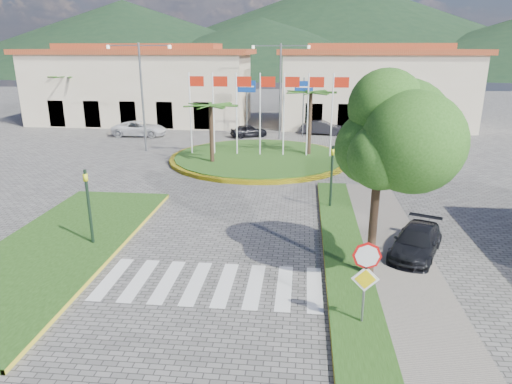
# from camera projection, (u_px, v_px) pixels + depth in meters

# --- Properties ---
(ground) EXTENTS (160.00, 160.00, 0.00)m
(ground) POSITION_uv_depth(u_px,v_px,m) (176.00, 360.00, 11.69)
(ground) COLOR #595654
(ground) RESTS_ON ground
(sidewalk_right) EXTENTS (4.00, 28.00, 0.15)m
(sidewalk_right) POSITION_uv_depth(u_px,v_px,m) (401.00, 326.00, 12.97)
(sidewalk_right) COLOR gray
(sidewalk_right) RESTS_ON ground
(verge_right) EXTENTS (1.60, 28.00, 0.18)m
(verge_right) POSITION_uv_depth(u_px,v_px,m) (358.00, 323.00, 13.09)
(verge_right) COLOR #1E4012
(verge_right) RESTS_ON ground
(median_left) EXTENTS (5.00, 14.00, 0.18)m
(median_left) POSITION_uv_depth(u_px,v_px,m) (56.00, 248.00, 18.00)
(median_left) COLOR #1E4012
(median_left) RESTS_ON ground
(crosswalk) EXTENTS (8.00, 3.00, 0.01)m
(crosswalk) POSITION_uv_depth(u_px,v_px,m) (208.00, 283.00, 15.48)
(crosswalk) COLOR silver
(crosswalk) RESTS_ON ground
(roundabout_island) EXTENTS (12.70, 12.70, 6.00)m
(roundabout_island) POSITION_uv_depth(u_px,v_px,m) (259.00, 157.00, 32.50)
(roundabout_island) COLOR yellow
(roundabout_island) RESTS_ON ground
(stop_sign) EXTENTS (0.80, 0.11, 2.65)m
(stop_sign) POSITION_uv_depth(u_px,v_px,m) (366.00, 271.00, 12.53)
(stop_sign) COLOR slate
(stop_sign) RESTS_ON ground
(deciduous_tree) EXTENTS (3.60, 3.60, 6.80)m
(deciduous_tree) POSITION_uv_depth(u_px,v_px,m) (381.00, 130.00, 14.32)
(deciduous_tree) COLOR black
(deciduous_tree) RESTS_ON ground
(traffic_light_left) EXTENTS (0.15, 0.18, 3.20)m
(traffic_light_left) POSITION_uv_depth(u_px,v_px,m) (88.00, 201.00, 17.78)
(traffic_light_left) COLOR black
(traffic_light_left) RESTS_ON ground
(traffic_light_right) EXTENTS (0.15, 0.18, 3.20)m
(traffic_light_right) POSITION_uv_depth(u_px,v_px,m) (332.00, 171.00, 22.04)
(traffic_light_right) COLOR black
(traffic_light_right) RESTS_ON ground
(traffic_light_far) EXTENTS (0.18, 0.15, 3.20)m
(traffic_light_far) POSITION_uv_depth(u_px,v_px,m) (368.00, 126.00, 34.96)
(traffic_light_far) COLOR black
(traffic_light_far) RESTS_ON ground
(direction_sign_west) EXTENTS (1.60, 0.14, 5.20)m
(direction_sign_west) POSITION_uv_depth(u_px,v_px,m) (247.00, 97.00, 40.18)
(direction_sign_west) COLOR slate
(direction_sign_west) RESTS_ON ground
(direction_sign_east) EXTENTS (1.60, 0.14, 5.20)m
(direction_sign_east) POSITION_uv_depth(u_px,v_px,m) (304.00, 97.00, 39.69)
(direction_sign_east) COLOR slate
(direction_sign_east) RESTS_ON ground
(street_lamp_centre) EXTENTS (4.80, 0.16, 8.00)m
(street_lamp_centre) POSITION_uv_depth(u_px,v_px,m) (280.00, 87.00, 38.67)
(street_lamp_centre) COLOR slate
(street_lamp_centre) RESTS_ON ground
(street_lamp_west) EXTENTS (4.80, 0.16, 8.00)m
(street_lamp_west) POSITION_uv_depth(u_px,v_px,m) (142.00, 92.00, 33.98)
(street_lamp_west) COLOR slate
(street_lamp_west) RESTS_ON ground
(building_left) EXTENTS (23.32, 9.54, 8.05)m
(building_left) POSITION_uv_depth(u_px,v_px,m) (142.00, 85.00, 47.92)
(building_left) COLOR beige
(building_left) RESTS_ON ground
(building_right) EXTENTS (19.08, 9.54, 8.05)m
(building_right) POSITION_uv_depth(u_px,v_px,m) (374.00, 87.00, 45.55)
(building_right) COLOR beige
(building_right) RESTS_ON ground
(hill_far_west) EXTENTS (140.00, 140.00, 22.00)m
(hill_far_west) POSITION_uv_depth(u_px,v_px,m) (125.00, 37.00, 146.53)
(hill_far_west) COLOR black
(hill_far_west) RESTS_ON ground
(hill_far_mid) EXTENTS (180.00, 180.00, 30.00)m
(hill_far_mid) POSITION_uv_depth(u_px,v_px,m) (341.00, 25.00, 157.35)
(hill_far_mid) COLOR black
(hill_far_mid) RESTS_ON ground
(hill_near_back) EXTENTS (110.00, 110.00, 16.00)m
(hill_near_back) POSITION_uv_depth(u_px,v_px,m) (261.00, 46.00, 133.50)
(hill_near_back) COLOR black
(hill_near_back) RESTS_ON ground
(white_van) EXTENTS (4.85, 2.30, 1.34)m
(white_van) POSITION_uv_depth(u_px,v_px,m) (140.00, 129.00, 41.14)
(white_van) COLOR silver
(white_van) RESTS_ON ground
(car_dark_a) EXTENTS (3.51, 2.55, 1.11)m
(car_dark_a) POSITION_uv_depth(u_px,v_px,m) (249.00, 131.00, 40.73)
(car_dark_a) COLOR black
(car_dark_a) RESTS_ON ground
(car_dark_b) EXTENTS (3.94, 1.75, 1.26)m
(car_dark_b) POSITION_uv_depth(u_px,v_px,m) (322.00, 128.00, 41.81)
(car_dark_b) COLOR black
(car_dark_b) RESTS_ON ground
(car_side_right) EXTENTS (2.91, 4.10, 1.10)m
(car_side_right) POSITION_uv_depth(u_px,v_px,m) (416.00, 242.00, 17.42)
(car_side_right) COLOR black
(car_side_right) RESTS_ON ground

